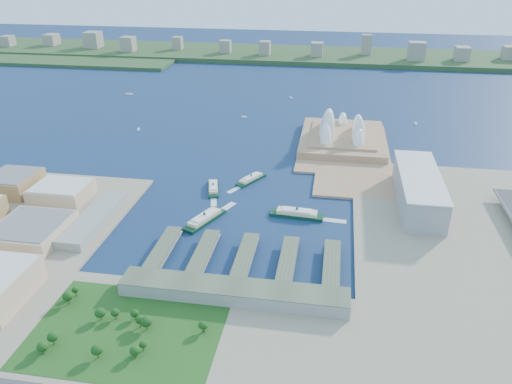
% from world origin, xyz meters
% --- Properties ---
extents(ground, '(3000.00, 3000.00, 0.00)m').
position_xyz_m(ground, '(0.00, 0.00, 0.00)').
color(ground, '#0D1A40').
rests_on(ground, ground).
extents(south_land, '(720.00, 180.00, 3.00)m').
position_xyz_m(south_land, '(0.00, -210.00, 1.50)').
color(south_land, gray).
rests_on(south_land, ground).
extents(east_land, '(240.00, 500.00, 3.00)m').
position_xyz_m(east_land, '(240.00, -50.00, 1.50)').
color(east_land, gray).
rests_on(east_land, ground).
extents(peninsula, '(135.00, 220.00, 3.00)m').
position_xyz_m(peninsula, '(107.50, 260.00, 1.50)').
color(peninsula, '#A87D5B').
rests_on(peninsula, ground).
extents(far_shore, '(2200.00, 260.00, 12.00)m').
position_xyz_m(far_shore, '(0.00, 980.00, 6.00)').
color(far_shore, '#2D4926').
rests_on(far_shore, ground).
extents(opera_house, '(134.00, 180.00, 58.00)m').
position_xyz_m(opera_house, '(105.00, 280.00, 32.00)').
color(opera_house, white).
rests_on(opera_house, peninsula).
extents(toaster_building, '(45.00, 155.00, 35.00)m').
position_xyz_m(toaster_building, '(195.00, 80.00, 20.50)').
color(toaster_building, gray).
rests_on(toaster_building, east_land).
extents(west_buildings, '(200.00, 280.00, 27.00)m').
position_xyz_m(west_buildings, '(-250.00, -70.00, 16.50)').
color(west_buildings, '#9A784D').
rests_on(west_buildings, west_land).
extents(ferry_wharves, '(184.00, 90.00, 9.30)m').
position_xyz_m(ferry_wharves, '(14.00, -75.00, 4.65)').
color(ferry_wharves, '#4A543F').
rests_on(ferry_wharves, ground).
extents(terminal_building, '(200.00, 28.00, 12.00)m').
position_xyz_m(terminal_building, '(15.00, -135.00, 9.00)').
color(terminal_building, gray).
rests_on(terminal_building, south_land).
extents(park, '(150.00, 110.00, 16.00)m').
position_xyz_m(park, '(-60.00, -190.00, 11.00)').
color(park, '#194714').
rests_on(park, south_land).
extents(far_skyline, '(1900.00, 140.00, 55.00)m').
position_xyz_m(far_skyline, '(0.00, 960.00, 39.50)').
color(far_skyline, gray).
rests_on(far_skyline, far_shore).
extents(ferry_a, '(24.70, 51.33, 9.41)m').
position_xyz_m(ferry_a, '(-56.11, 80.07, 4.70)').
color(ferry_a, '#0C3320').
rests_on(ferry_a, ground).
extents(ferry_b, '(35.49, 49.82, 9.45)m').
position_xyz_m(ferry_b, '(-12.95, 114.85, 4.72)').
color(ferry_b, '#0C3320').
rests_on(ferry_b, ground).
extents(ferry_c, '(39.02, 62.13, 11.55)m').
position_xyz_m(ferry_c, '(-45.79, -2.53, 5.77)').
color(ferry_c, '#0C3320').
rests_on(ferry_c, ground).
extents(ferry_d, '(62.18, 20.03, 11.57)m').
position_xyz_m(ferry_d, '(55.67, 27.07, 5.79)').
color(ferry_d, '#0C3320').
rests_on(ferry_d, ground).
extents(boat_a, '(6.06, 12.38, 2.32)m').
position_xyz_m(boat_a, '(-239.32, 290.45, 1.16)').
color(boat_a, white).
rests_on(boat_a, ground).
extents(boat_b, '(9.57, 3.82, 2.54)m').
position_xyz_m(boat_b, '(-74.11, 389.10, 1.27)').
color(boat_b, white).
rests_on(boat_b, ground).
extents(boat_c, '(4.10, 12.55, 2.79)m').
position_xyz_m(boat_c, '(231.80, 398.99, 1.40)').
color(boat_c, white).
rests_on(boat_c, ground).
extents(boat_d, '(16.00, 6.19, 2.64)m').
position_xyz_m(boat_d, '(-345.01, 507.61, 1.32)').
color(boat_d, white).
rests_on(boat_d, ground).
extents(boat_e, '(7.87, 11.00, 2.61)m').
position_xyz_m(boat_e, '(-2.26, 533.66, 1.30)').
color(boat_e, white).
rests_on(boat_e, ground).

